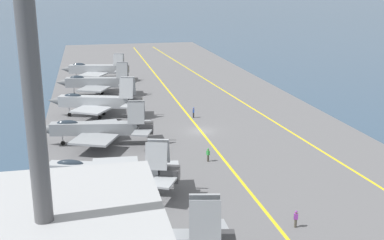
{
  "coord_description": "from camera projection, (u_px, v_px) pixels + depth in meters",
  "views": [
    {
      "loc": [
        -67.62,
        16.2,
        21.87
      ],
      "look_at": [
        -2.38,
        1.88,
        2.9
      ],
      "focal_mm": 45.0,
      "sensor_mm": 36.0,
      "label": 1
    }
  ],
  "objects": [
    {
      "name": "parked_jet_fifth",
      "position": [
        96.0,
        82.0,
        94.91
      ],
      "size": [
        12.75,
        15.37,
        6.64
      ],
      "color": "gray",
      "rests_on": "carrier_deck"
    },
    {
      "name": "deck_stripe_foul_line",
      "position": [
        281.0,
        126.0,
        75.39
      ],
      "size": [
        202.64,
        12.62,
        0.01
      ],
      "primitive_type": "cube",
      "rotation": [
        0.0,
        0.0,
        0.06
      ],
      "color": "yellow",
      "rests_on": "carrier_deck"
    },
    {
      "name": "crew_blue_vest",
      "position": [
        193.0,
        112.0,
        79.64
      ],
      "size": [
        0.44,
        0.37,
        1.78
      ],
      "color": "#232328",
      "rests_on": "carrier_deck"
    },
    {
      "name": "carrier_deck",
      "position": [
        201.0,
        132.0,
        72.79
      ],
      "size": [
        225.54,
        46.87,
        0.4
      ],
      "primitive_type": "cube",
      "color": "slate",
      "rests_on": "ground"
    },
    {
      "name": "parked_jet_third",
      "position": [
        97.0,
        128.0,
        65.89
      ],
      "size": [
        12.25,
        16.17,
        6.11
      ],
      "color": "gray",
      "rests_on": "carrier_deck"
    },
    {
      "name": "deck_stripe_centerline",
      "position": [
        201.0,
        131.0,
        72.74
      ],
      "size": [
        202.99,
        0.36,
        0.01
      ],
      "primitive_type": "cube",
      "color": "yellow",
      "rests_on": "carrier_deck"
    },
    {
      "name": "ground_plane",
      "position": [
        201.0,
        133.0,
        72.85
      ],
      "size": [
        2000.0,
        2000.0,
        0.0
      ],
      "primitive_type": "plane",
      "color": "#334C66"
    },
    {
      "name": "parked_jet_second",
      "position": [
        108.0,
        172.0,
        50.51
      ],
      "size": [
        11.97,
        16.08,
        6.04
      ],
      "color": "#9EA3A8",
      "rests_on": "carrier_deck"
    },
    {
      "name": "crew_purple_vest",
      "position": [
        296.0,
        218.0,
        43.74
      ],
      "size": [
        0.39,
        0.45,
        1.67
      ],
      "color": "#4C473D",
      "rests_on": "carrier_deck"
    },
    {
      "name": "crew_green_vest",
      "position": [
        208.0,
        154.0,
        60.04
      ],
      "size": [
        0.46,
        0.4,
        1.72
      ],
      "color": "#383328",
      "rests_on": "carrier_deck"
    },
    {
      "name": "parked_jet_fourth",
      "position": [
        96.0,
        102.0,
        79.69
      ],
      "size": [
        11.93,
        16.04,
        6.83
      ],
      "color": "#9EA3A8",
      "rests_on": "carrier_deck"
    },
    {
      "name": "parked_jet_sixth",
      "position": [
        96.0,
        69.0,
        109.11
      ],
      "size": [
        12.71,
        15.6,
        6.32
      ],
      "color": "#9EA3A8",
      "rests_on": "carrier_deck"
    }
  ]
}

